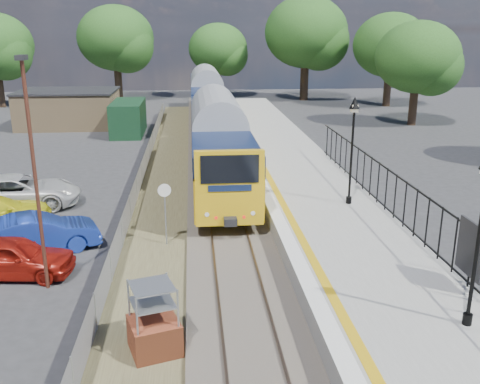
{
  "coord_description": "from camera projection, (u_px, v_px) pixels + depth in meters",
  "views": [
    {
      "loc": [
        -1.37,
        -15.53,
        8.14
      ],
      "look_at": [
        0.43,
        4.5,
        2.0
      ],
      "focal_mm": 40.0,
      "sensor_mm": 36.0,
      "label": 1
    }
  ],
  "objects": [
    {
      "name": "brick_plinth",
      "position": [
        154.0,
        320.0,
        13.77
      ],
      "size": [
        1.53,
        1.53,
        1.97
      ],
      "rotation": [
        0.0,
        0.0,
        0.3
      ],
      "color": "#994727",
      "rests_on": "ground"
    },
    {
      "name": "speed_sign",
      "position": [
        165.0,
        205.0,
        20.46
      ],
      "size": [
        0.51,
        0.13,
        2.54
      ],
      "rotation": [
        0.0,
        0.0,
        0.15
      ],
      "color": "#999EA3",
      "rests_on": "ground"
    },
    {
      "name": "car_blue",
      "position": [
        38.0,
        234.0,
        20.17
      ],
      "size": [
        4.76,
        3.05,
        1.48
      ],
      "primitive_type": "imported",
      "rotation": [
        0.0,
        0.0,
        1.93
      ],
      "color": "#193297",
      "rests_on": "ground"
    },
    {
      "name": "car_white",
      "position": [
        18.0,
        192.0,
        25.24
      ],
      "size": [
        5.9,
        3.24,
        1.57
      ],
      "primitive_type": "imported",
      "rotation": [
        0.0,
        0.0,
        1.69
      ],
      "color": "silver",
      "rests_on": "ground"
    },
    {
      "name": "platform_edge",
      "position": [
        270.0,
        192.0,
        24.83
      ],
      "size": [
        0.9,
        70.0,
        0.01
      ],
      "color": "silver",
      "rests_on": "platform"
    },
    {
      "name": "car_red",
      "position": [
        12.0,
        257.0,
        18.2
      ],
      "size": [
        4.29,
        2.08,
        1.41
      ],
      "primitive_type": "imported",
      "rotation": [
        0.0,
        0.0,
        1.47
      ],
      "color": "maroon",
      "rests_on": "ground"
    },
    {
      "name": "track_bed",
      "position": [
        213.0,
        199.0,
        26.43
      ],
      "size": [
        5.9,
        80.0,
        0.29
      ],
      "color": "#473F38",
      "rests_on": "ground"
    },
    {
      "name": "wire_fence",
      "position": [
        140.0,
        178.0,
        28.18
      ],
      "size": [
        0.06,
        52.0,
        1.2
      ],
      "color": "#999EA3",
      "rests_on": "ground"
    },
    {
      "name": "palisade_fence",
      "position": [
        413.0,
        210.0,
        19.44
      ],
      "size": [
        0.12,
        26.0,
        2.0
      ],
      "color": "black",
      "rests_on": "platform"
    },
    {
      "name": "tree_line",
      "position": [
        217.0,
        45.0,
        55.48
      ],
      "size": [
        56.8,
        43.8,
        11.88
      ],
      "color": "#332319",
      "rests_on": "ground"
    },
    {
      "name": "carpark_lamp",
      "position": [
        34.0,
        163.0,
        16.33
      ],
      "size": [
        0.25,
        0.5,
        7.43
      ],
      "color": "#4D2519",
      "rests_on": "ground"
    },
    {
      "name": "outbuilding",
      "position": [
        80.0,
        110.0,
        45.64
      ],
      "size": [
        10.8,
        10.1,
        3.12
      ],
      "color": "tan",
      "rests_on": "ground"
    },
    {
      "name": "train",
      "position": [
        210.0,
        110.0,
        40.04
      ],
      "size": [
        2.82,
        40.83,
        3.51
      ],
      "color": "gold",
      "rests_on": "ground"
    },
    {
      "name": "victorian_lamp_north",
      "position": [
        353.0,
        126.0,
        22.2
      ],
      "size": [
        0.44,
        0.44,
        4.6
      ],
      "color": "black",
      "rests_on": "platform"
    },
    {
      "name": "platform",
      "position": [
        313.0,
        200.0,
        25.14
      ],
      "size": [
        5.0,
        70.0,
        0.9
      ],
      "primitive_type": "cube",
      "color": "gray",
      "rests_on": "ground"
    },
    {
      "name": "ground",
      "position": [
        239.0,
        292.0,
        17.29
      ],
      "size": [
        120.0,
        120.0,
        0.0
      ],
      "primitive_type": "plane",
      "color": "#2D2D30",
      "rests_on": "ground"
    }
  ]
}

